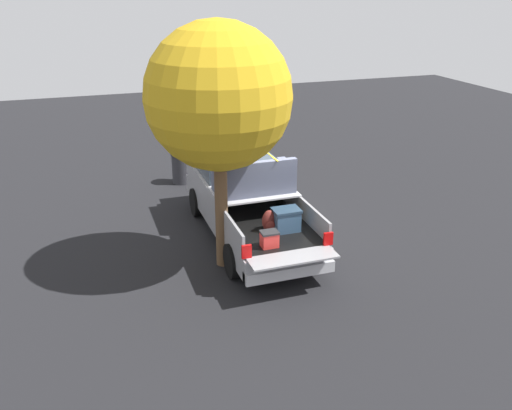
% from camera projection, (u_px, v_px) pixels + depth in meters
% --- Properties ---
extents(ground_plane, '(40.00, 40.00, 0.00)m').
position_uv_depth(ground_plane, '(248.00, 237.00, 13.39)').
color(ground_plane, black).
extents(pickup_truck, '(6.05, 2.06, 2.23)m').
position_uv_depth(pickup_truck, '(244.00, 197.00, 13.34)').
color(pickup_truck, gray).
rests_on(pickup_truck, ground_plane).
extents(tree_background, '(3.00, 3.00, 5.29)m').
position_uv_depth(tree_background, '(218.00, 98.00, 10.66)').
color(tree_background, brown).
rests_on(tree_background, ground_plane).
extents(trash_can, '(0.60, 0.60, 0.98)m').
position_uv_depth(trash_can, '(181.00, 168.00, 16.83)').
color(trash_can, '#2D2D33').
rests_on(trash_can, ground_plane).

